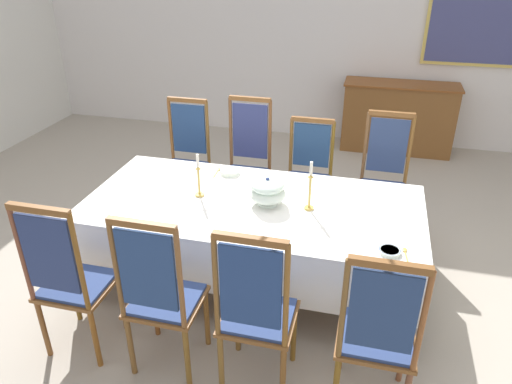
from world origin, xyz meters
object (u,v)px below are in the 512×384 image
(chair_south_b, at_px, (160,294))
(chair_south_d, at_px, (378,333))
(soup_tureen, at_px, (267,191))
(chair_south_a, at_px, (69,278))
(bowl_near_left, at_px, (390,251))
(framed_painting, at_px, (477,15))
(spoon_secondary, at_px, (218,170))
(chair_north_d, at_px, (384,178))
(chair_north_b, at_px, (247,162))
(dining_table, at_px, (253,210))
(chair_north_a, at_px, (186,158))
(bowl_near_right, at_px, (230,171))
(chair_north_c, at_px, (308,174))
(candlestick_west, at_px, (199,179))
(sideboard, at_px, (398,117))
(chair_south_c, at_px, (256,311))
(candlestick_east, at_px, (310,190))
(spoon_primary, at_px, (405,252))

(chair_south_b, bearing_deg, chair_south_d, 0.09)
(soup_tureen, bearing_deg, chair_south_a, -136.58)
(chair_south_a, distance_m, bowl_near_left, 2.04)
(chair_south_b, distance_m, framed_painting, 5.11)
(bowl_near_left, bearing_deg, spoon_secondary, 147.95)
(framed_painting, bearing_deg, chair_north_d, -110.46)
(chair_north_b, xyz_separation_m, chair_south_d, (1.29, -2.01, -0.02))
(dining_table, xyz_separation_m, chair_south_d, (0.97, -1.00, -0.09))
(chair_north_a, bearing_deg, bowl_near_right, 138.38)
(chair_south_a, relative_size, chair_north_c, 1.11)
(chair_south_d, bearing_deg, soup_tureen, 130.53)
(chair_north_b, distance_m, chair_north_d, 1.29)
(chair_north_d, bearing_deg, dining_table, 46.01)
(dining_table, height_order, spoon_secondary, spoon_secondary)
(chair_south_b, height_order, spoon_secondary, chair_south_b)
(spoon_secondary, bearing_deg, chair_north_c, 35.02)
(chair_north_a, distance_m, candlestick_west, 1.17)
(chair_north_c, bearing_deg, chair_south_d, 109.03)
(chair_south_d, bearing_deg, sideboard, 87.85)
(framed_painting, bearing_deg, bowl_near_left, -102.72)
(spoon_secondary, bearing_deg, chair_south_a, -111.08)
(dining_table, xyz_separation_m, candlestick_west, (-0.43, -0.00, 0.21))
(candlestick_west, height_order, bowl_near_left, candlestick_west)
(dining_table, xyz_separation_m, spoon_secondary, (-0.43, 0.47, 0.08))
(chair_north_d, xyz_separation_m, bowl_near_left, (0.04, -1.44, 0.16))
(chair_south_c, height_order, bowl_near_left, chair_south_c)
(chair_north_c, bearing_deg, candlestick_east, 98.45)
(spoon_primary, bearing_deg, dining_table, 152.41)
(chair_north_b, relative_size, candlestick_east, 3.21)
(candlestick_east, height_order, spoon_secondary, candlestick_east)
(bowl_near_left, bearing_deg, chair_south_c, -142.02)
(candlestick_east, bearing_deg, sideboard, 77.74)
(bowl_near_right, bearing_deg, spoon_secondary, 167.11)
(candlestick_west, bearing_deg, bowl_near_right, 75.66)
(chair_north_a, relative_size, chair_north_d, 0.99)
(bowl_near_left, relative_size, bowl_near_right, 0.83)
(chair_north_c, relative_size, chair_south_d, 0.93)
(spoon_primary, bearing_deg, framed_painting, 71.25)
(chair_north_a, bearing_deg, chair_south_a, 90.00)
(candlestick_east, bearing_deg, chair_south_c, -98.39)
(dining_table, height_order, soup_tureen, soup_tureen)
(chair_north_c, bearing_deg, bowl_near_left, 116.98)
(chair_north_b, relative_size, bowl_near_left, 8.66)
(chair_south_b, bearing_deg, dining_table, 72.35)
(chair_north_a, height_order, chair_north_c, chair_north_a)
(chair_south_a, bearing_deg, spoon_secondary, 70.62)
(chair_north_c, height_order, chair_south_d, chair_south_d)
(dining_table, bearing_deg, chair_south_c, -74.44)
(chair_north_b, distance_m, chair_south_c, 2.09)
(framed_painting, bearing_deg, chair_south_a, -122.37)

